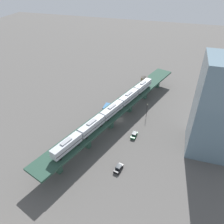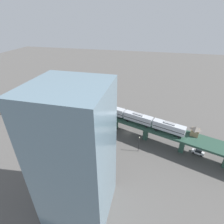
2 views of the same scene
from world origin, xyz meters
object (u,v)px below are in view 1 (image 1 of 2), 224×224
(delivery_truck, at_px, (106,109))
(street_lamp, at_px, (147,109))
(street_car_black, at_px, (119,168))
(street_car_green, at_px, (134,135))
(subway_train, at_px, (112,110))
(signal_hut, at_px, (145,78))
(office_tower, at_px, (219,109))
(street_car_white, at_px, (146,91))

(delivery_truck, distance_m, street_lamp, 19.13)
(street_car_black, distance_m, delivery_truck, 35.20)
(delivery_truck, bearing_deg, street_car_green, 141.18)
(subway_train, height_order, signal_hut, subway_train)
(street_lamp, bearing_deg, office_tower, 152.81)
(street_car_white, bearing_deg, street_car_green, 92.24)
(street_car_white, bearing_deg, street_car_black, 90.07)
(signal_hut, distance_m, street_car_green, 36.20)
(street_lamp, bearing_deg, subway_train, 47.63)
(street_car_black, height_order, street_lamp, street_lamp)
(street_lamp, bearing_deg, street_car_white, -80.26)
(signal_hut, bearing_deg, delivery_truck, 57.58)
(subway_train, distance_m, street_car_black, 23.82)
(street_car_black, xyz_separation_m, office_tower, (-29.53, -20.52, 17.06))
(street_car_black, height_order, office_tower, office_tower)
(signal_hut, distance_m, delivery_truck, 26.98)
(subway_train, bearing_deg, street_car_black, 112.97)
(street_car_black, xyz_separation_m, street_lamp, (-3.81, -33.73, 3.17))
(street_car_black, relative_size, delivery_truck, 0.65)
(signal_hut, xyz_separation_m, street_lamp, (-5.03, 19.87, -5.42))
(street_car_green, distance_m, delivery_truck, 21.17)
(street_lamp, bearing_deg, delivery_truck, 5.85)
(signal_hut, height_order, delivery_truck, signal_hut)
(street_car_black, bearing_deg, street_car_white, -89.93)
(street_car_white, distance_m, office_tower, 49.50)
(street_car_white, bearing_deg, street_lamp, 99.74)
(street_car_white, xyz_separation_m, delivery_truck, (15.01, 24.54, 0.82))
(subway_train, height_order, street_car_white, subway_train)
(street_lamp, height_order, office_tower, office_tower)
(street_car_white, distance_m, street_lamp, 23.16)
(subway_train, distance_m, signal_hut, 34.23)
(signal_hut, xyz_separation_m, street_car_white, (-1.15, -2.74, -8.59))
(street_car_green, bearing_deg, street_car_white, -87.76)
(delivery_truck, bearing_deg, street_lamp, -174.15)
(signal_hut, bearing_deg, street_car_black, 91.30)
(street_car_white, distance_m, delivery_truck, 28.78)
(subway_train, xyz_separation_m, street_car_white, (-8.48, -36.16, -9.33))
(signal_hut, relative_size, street_car_black, 0.87)
(signal_hut, relative_size, street_car_white, 0.86)
(street_car_green, distance_m, office_tower, 32.95)
(subway_train, height_order, office_tower, office_tower)
(delivery_truck, relative_size, street_lamp, 1.04)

